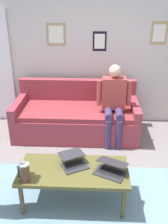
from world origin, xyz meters
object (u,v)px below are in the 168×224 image
(coffee_table, at_px, (74,173))
(french_press, at_px, (25,172))
(person_seated, at_px, (114,100))
(couch, at_px, (76,117))
(laptop_center, at_px, (111,169))
(laptop_left, at_px, (74,162))

(coffee_table, bearing_deg, french_press, 23.04)
(person_seated, bearing_deg, french_press, 58.31)
(couch, xyz_separation_m, coffee_table, (-0.09, 1.67, 0.11))
(coffee_table, distance_m, french_press, 0.56)
(coffee_table, distance_m, laptop_center, 0.43)
(laptop_center, bearing_deg, french_press, 11.14)
(laptop_center, height_order, french_press, french_press)
(couch, distance_m, person_seated, 0.79)
(couch, xyz_separation_m, laptop_left, (-0.09, 1.59, 0.20))
(couch, height_order, person_seated, person_seated)
(coffee_table, height_order, person_seated, person_seated)
(couch, relative_size, laptop_center, 5.04)
(french_press, distance_m, person_seated, 1.95)
(couch, height_order, french_press, couch)
(laptop_center, bearing_deg, person_seated, -94.35)
(laptop_left, xyz_separation_m, french_press, (0.49, 0.29, 0.07))
(couch, distance_m, coffee_table, 1.68)
(couch, height_order, laptop_center, couch)
(laptop_left, distance_m, french_press, 0.57)
(laptop_left, xyz_separation_m, person_seated, (-0.53, -1.36, 0.23))
(couch, relative_size, person_seated, 1.64)
(laptop_center, xyz_separation_m, french_press, (0.91, 0.18, 0.07))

